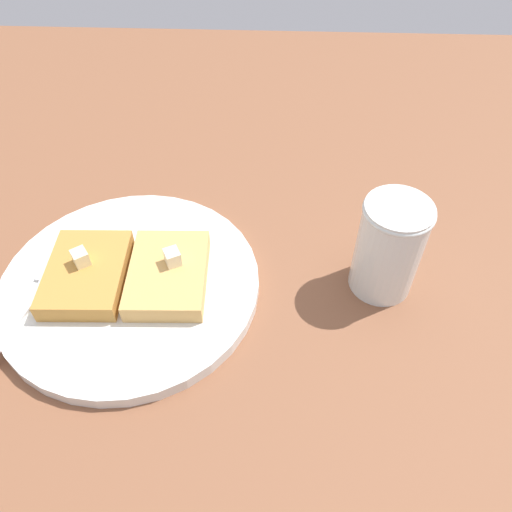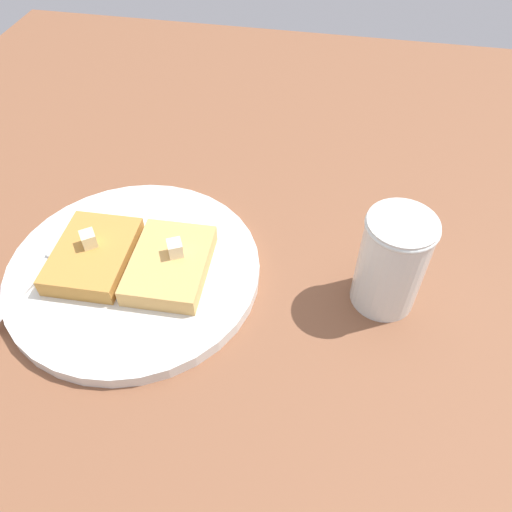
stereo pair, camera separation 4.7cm
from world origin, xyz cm
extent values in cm
cube|color=brown|center=(0.00, 0.00, 1.09)|extent=(100.16, 100.16, 2.17)
cylinder|color=silver|center=(6.35, 10.90, 2.86)|extent=(25.77, 25.77, 1.38)
torus|color=navy|center=(6.35, 10.90, 3.15)|extent=(25.77, 25.77, 0.80)
cube|color=tan|center=(2.35, 10.76, 4.53)|extent=(7.76, 10.40, 1.95)
cube|color=#BA8138|center=(10.35, 11.03, 4.53)|extent=(7.76, 10.40, 1.95)
cube|color=#F4EBC9|center=(1.83, 10.06, 6.27)|extent=(1.92, 1.99, 1.53)
cube|color=beige|center=(10.66, 10.49, 6.27)|extent=(2.02, 2.05, 1.53)
cube|color=silver|center=(15.75, 16.53, 3.73)|extent=(3.12, 9.95, 0.36)
cube|color=silver|center=(14.31, 10.29, 3.73)|extent=(2.77, 3.22, 0.36)
cube|color=silver|center=(14.44, 7.18, 3.73)|extent=(1.03, 3.19, 0.36)
cube|color=silver|center=(13.91, 7.31, 3.73)|extent=(1.03, 3.19, 0.36)
cube|color=silver|center=(13.37, 7.43, 3.73)|extent=(1.03, 3.19, 0.36)
cube|color=silver|center=(12.84, 7.55, 3.73)|extent=(1.03, 3.19, 0.36)
cylinder|color=#592610|center=(-18.79, 9.00, 5.05)|extent=(5.75, 5.75, 5.76)
cylinder|color=silver|center=(-18.79, 9.00, 7.36)|extent=(6.24, 6.24, 10.38)
torus|color=silver|center=(-18.79, 9.00, 12.10)|extent=(6.50, 6.50, 0.50)
camera|label=1|loc=(-7.56, 41.90, 41.77)|focal=35.00mm
camera|label=2|loc=(-12.27, 41.35, 41.77)|focal=35.00mm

